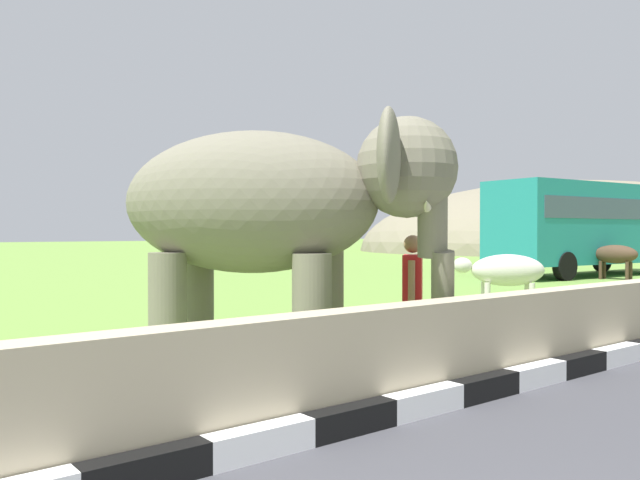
% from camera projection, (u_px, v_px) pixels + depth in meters
% --- Properties ---
extents(barrier_parapet, '(28.00, 0.36, 1.00)m').
position_uv_depth(barrier_parapet, '(337.00, 368.00, 5.65)').
color(barrier_parapet, tan).
rests_on(barrier_parapet, ground_plane).
extents(elephant, '(3.76, 3.89, 3.01)m').
position_uv_depth(elephant, '(279.00, 207.00, 7.61)').
color(elephant, '#726D5B').
rests_on(elephant, ground_plane).
extents(person_handler, '(0.54, 0.48, 1.66)m').
position_uv_depth(person_handler, '(413.00, 292.00, 8.25)').
color(person_handler, navy).
rests_on(person_handler, ground_plane).
extents(bus_teal, '(9.14, 3.27, 3.50)m').
position_uv_depth(bus_teal, '(586.00, 222.00, 24.65)').
color(bus_teal, teal).
rests_on(bus_teal, ground_plane).
extents(cow_near, '(1.69, 1.57, 1.23)m').
position_uv_depth(cow_near, '(505.00, 272.00, 13.29)').
color(cow_near, beige).
rests_on(cow_near, ground_plane).
extents(cow_mid, '(0.79, 1.92, 1.23)m').
position_uv_depth(cow_mid, '(614.00, 255.00, 22.67)').
color(cow_mid, '#473323').
rests_on(cow_mid, ground_plane).
extents(hill_east, '(44.48, 35.58, 12.81)m').
position_uv_depth(hill_east, '(576.00, 249.00, 60.59)').
color(hill_east, '#79725B').
rests_on(hill_east, ground_plane).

